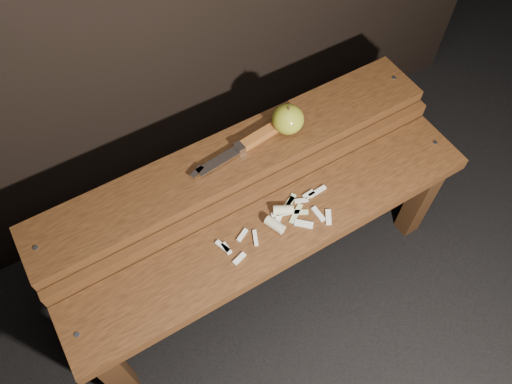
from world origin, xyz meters
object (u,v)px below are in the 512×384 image
bench_front_tier (278,242)px  bench_rear_tier (237,172)px  apple (288,119)px  knife (249,143)px

bench_front_tier → bench_rear_tier: bench_rear_tier is taller
bench_rear_tier → apple: bearing=1.5°
apple → bench_rear_tier: bearing=-178.5°
bench_rear_tier → knife: 0.11m
knife → bench_rear_tier: bearing=-168.5°
bench_rear_tier → knife: size_ratio=4.20×
bench_front_tier → knife: (0.05, 0.24, 0.16)m
bench_front_tier → apple: 0.34m
bench_front_tier → knife: size_ratio=4.20×
apple → knife: 0.13m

